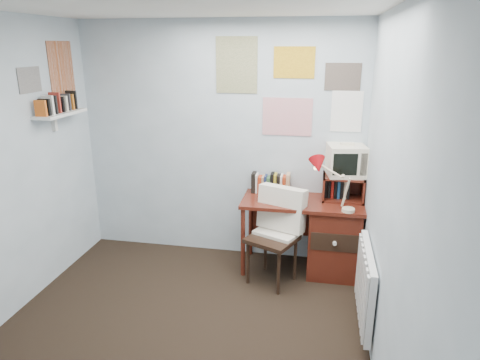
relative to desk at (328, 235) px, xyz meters
The scene contains 13 objects.
ground 1.93m from the desk, 128.37° to the right, with size 3.50×3.50×0.00m, color black.
back_wall 1.47m from the desk, 167.00° to the left, with size 3.00×0.02×2.50m, color silver.
right_wall 1.74m from the desk, 77.48° to the right, with size 0.02×3.50×2.50m, color silver.
desk is the anchor object (origin of this frame).
desk_chair 0.62m from the desk, 150.24° to the right, with size 0.47×0.45×0.91m, color black.
desk_lamp 0.63m from the desk, 53.58° to the right, with size 0.30×0.26×0.43m, color #A90B12.
tv_riser 0.51m from the desk, 42.96° to the left, with size 0.40×0.30×0.25m, color #561E13.
crt_tv 0.79m from the desk, 45.45° to the left, with size 0.35×0.32×0.33m, color #EFE5C8.
book_row 0.71m from the desk, 160.58° to the left, with size 0.60×0.14×0.22m, color #561E13.
radiator 0.97m from the desk, 72.76° to the right, with size 0.09×0.80×0.60m, color white.
wall_shelf 2.87m from the desk, behind, with size 0.20×0.62×0.24m, color white.
posters_back 1.54m from the desk, 150.72° to the left, with size 1.20×0.01×0.90m, color white.
posters_left 3.13m from the desk, behind, with size 0.01×0.70×0.60m, color white.
Camera 1 is at (1.03, -2.57, 2.24)m, focal length 32.00 mm.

